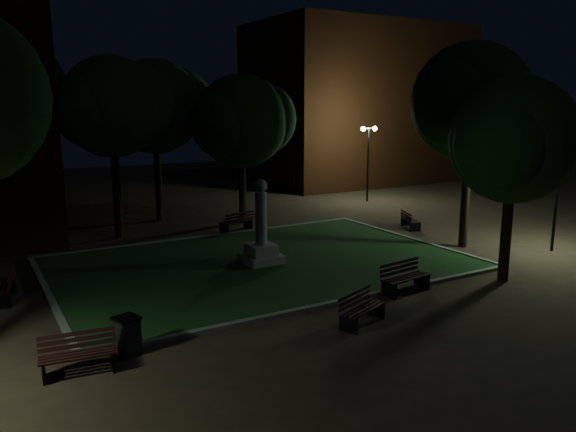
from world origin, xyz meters
name	(u,v)px	position (x,y,z in m)	size (l,w,h in m)	color
ground	(288,277)	(0.00, 0.00, 0.00)	(80.00, 80.00, 0.00)	#3F2E20
lawn	(261,263)	(0.00, 2.00, 0.04)	(15.00, 10.00, 0.08)	#1E4019
lawn_kerb	(261,262)	(0.00, 2.00, 0.06)	(15.40, 10.40, 0.12)	slate
monument	(261,240)	(0.00, 2.00, 0.96)	(1.40, 1.40, 3.20)	gray
building_far	(356,105)	(18.00, 20.00, 6.00)	(16.00, 10.00, 12.00)	#4F230F
tree_north_wl	(114,107)	(-3.54, 9.11, 5.90)	(5.47, 4.47, 8.15)	black
tree_north_er	(243,121)	(2.84, 9.28, 5.19)	(5.74, 4.68, 7.53)	black
tree_east	(473,102)	(8.85, 0.01, 6.09)	(6.05, 4.94, 8.57)	black
tree_se	(516,140)	(6.37, -4.09, 4.86)	(5.19, 4.23, 6.98)	black
tree_far_north	(157,107)	(-0.71, 11.95, 5.90)	(5.89, 4.81, 8.31)	black
lamppost_se	(558,180)	(11.39, -2.40, 2.99)	(1.18, 0.28, 4.24)	black
lamppost_ne	(368,150)	(12.34, 11.21, 3.25)	(1.18, 0.28, 4.68)	black
bench_near_left	(361,309)	(-0.39, -4.71, 0.42)	(1.74, 1.12, 0.90)	black
bench_near_right	(404,278)	(2.51, -3.25, 0.47)	(1.88, 0.85, 1.00)	black
bench_west_near	(78,355)	(-7.73, -3.81, 0.43)	(1.74, 0.79, 0.92)	black
bench_left_side	(5,287)	(-8.81, 2.36, 0.45)	(0.90, 1.83, 0.96)	black
bench_right_side	(410,221)	(9.20, 3.85, 0.40)	(1.10, 1.64, 0.85)	black
bench_far_side	(237,222)	(1.62, 7.60, 0.45)	(1.84, 1.03, 0.96)	black
trash_bin	(127,335)	(-6.51, -3.39, 0.49)	(0.70, 0.70, 0.96)	black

